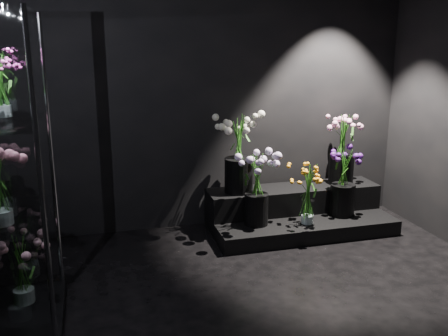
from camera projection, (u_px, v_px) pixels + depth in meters
name	position (u px, v px, depth m)	size (l,w,h in m)	color
floor	(286.00, 325.00, 3.33)	(4.00, 4.00, 0.00)	black
wall_back	(212.00, 87.00, 4.85)	(4.00, 4.00, 0.00)	black
display_riser	(297.00, 212.00, 5.03)	(1.77, 0.79, 0.39)	black
display_case	(3.00, 182.00, 3.03)	(0.55, 0.92, 2.02)	black
bouquet_orange_bells	(308.00, 194.00, 4.68)	(0.25, 0.25, 0.57)	white
bouquet_lilac	(257.00, 182.00, 4.63)	(0.43, 0.43, 0.70)	black
bouquet_purple	(343.00, 180.00, 4.91)	(0.32, 0.32, 0.68)	black
bouquet_cream_roses	(239.00, 150.00, 4.81)	(0.44, 0.44, 0.76)	black
bouquet_pink_roses	(343.00, 146.00, 5.09)	(0.41, 0.41, 0.74)	black
bouquet_case_base_pink	(21.00, 267.00, 3.38)	(0.38, 0.38, 0.50)	white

